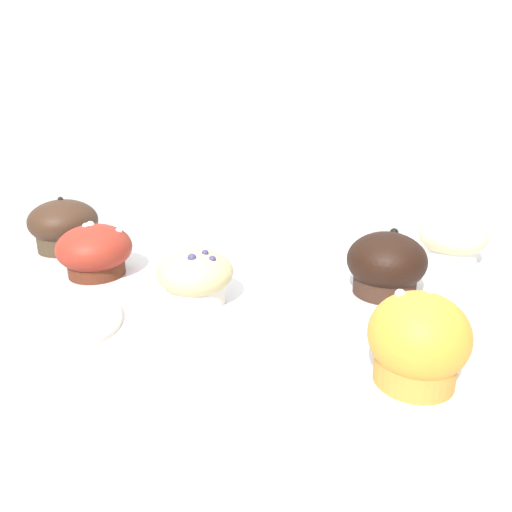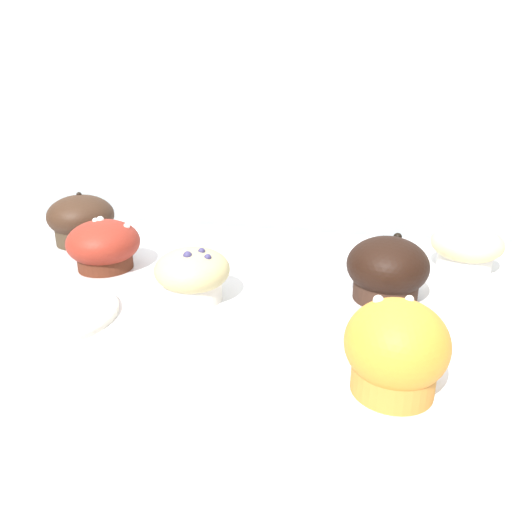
{
  "view_description": "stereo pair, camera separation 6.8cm",
  "coord_description": "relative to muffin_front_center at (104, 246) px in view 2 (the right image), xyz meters",
  "views": [
    {
      "loc": [
        0.1,
        -0.58,
        1.23
      ],
      "look_at": [
        0.03,
        0.06,
        0.99
      ],
      "focal_mm": 35.0,
      "sensor_mm": 36.0,
      "label": 1
    },
    {
      "loc": [
        0.16,
        -0.57,
        1.23
      ],
      "look_at": [
        0.03,
        0.06,
        0.99
      ],
      "focal_mm": 35.0,
      "sensor_mm": 36.0,
      "label": 2
    }
  ],
  "objects": [
    {
      "name": "muffin_front_right",
      "position": [
        0.17,
        -0.07,
        -0.0
      ],
      "size": [
        0.1,
        0.1,
        0.07
      ],
      "color": "silver",
      "rests_on": "display_counter"
    },
    {
      "name": "muffin_back_left",
      "position": [
        -0.1,
        0.1,
        0.0
      ],
      "size": [
        0.11,
        0.11,
        0.09
      ],
      "color": "#3C2F20",
      "rests_on": "display_counter"
    },
    {
      "name": "muffin_back_center",
      "position": [
        0.41,
        -0.23,
        0.01
      ],
      "size": [
        0.1,
        0.1,
        0.09
      ],
      "color": "#CA8234",
      "rests_on": "display_counter"
    },
    {
      "name": "muffin_front_center",
      "position": [
        0.0,
        0.0,
        0.0
      ],
      "size": [
        0.11,
        0.11,
        0.08
      ],
      "color": "#512416",
      "rests_on": "display_counter"
    },
    {
      "name": "wall_back",
      "position": [
        0.21,
        0.52,
        -0.08
      ],
      "size": [
        3.2,
        0.1,
        1.8
      ],
      "primitive_type": "cube",
      "color": "#A8B2B7",
      "rests_on": "ground"
    },
    {
      "name": "serving_plate",
      "position": [
        0.01,
        -0.16,
        -0.03
      ],
      "size": [
        0.17,
        0.17,
        0.01
      ],
      "color": "beige",
      "rests_on": "display_counter"
    },
    {
      "name": "muffin_front_left",
      "position": [
        0.53,
        0.11,
        -0.0
      ],
      "size": [
        0.1,
        0.1,
        0.07
      ],
      "color": "white",
      "rests_on": "display_counter"
    },
    {
      "name": "muffin_back_right",
      "position": [
        0.41,
        -0.02,
        0.0
      ],
      "size": [
        0.1,
        0.1,
        0.08
      ],
      "color": "#352119",
      "rests_on": "display_counter"
    }
  ]
}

